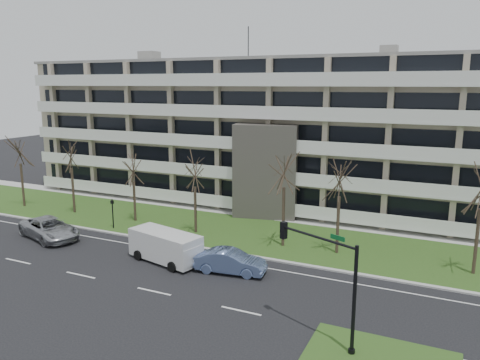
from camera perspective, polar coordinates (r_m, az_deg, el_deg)
The scene contains 17 objects.
ground at distance 30.48m, azimuth -10.43°, elevation -13.22°, with size 160.00×160.00×0.00m, color black.
grass_verge at distance 40.96m, azimuth 0.18°, elevation -6.39°, with size 90.00×10.00×0.06m, color #29501A.
curb at distance 36.73m, azimuth -3.14°, elevation -8.53°, with size 90.00×0.35×0.12m, color #B2B2AD.
sidewalk at distance 45.79m, azimuth 3.09°, elevation -4.43°, with size 90.00×2.00×0.08m, color #B2B2AD.
lane_edge_line at distance 35.52m, azimuth -4.29°, elevation -9.36°, with size 90.00×0.12×0.01m, color white.
apartment_building at distance 50.65m, azimuth 6.08°, elevation 5.81°, with size 60.50×15.10×18.75m.
silver_pickup at distance 42.36m, azimuth -22.23°, elevation -5.48°, with size 2.88×6.25×1.74m, color #A5A7AC.
blue_sedan at distance 32.44m, azimuth -1.17°, elevation -9.90°, with size 1.70×4.87×1.61m, color #6E87BF.
white_van at distance 34.56m, azimuth -9.01°, elevation -7.74°, with size 6.05×3.36×2.22m.
traffic_signal at distance 23.70m, azimuth 10.61°, elevation -10.98°, with size 4.55×2.17×5.69m.
pedestrian_signal at distance 43.12m, azimuth -15.28°, elevation -3.53°, with size 0.30×0.26×2.71m.
tree_0 at distance 53.33m, azimuth -25.35°, elevation 3.71°, with size 4.10×4.10×8.19m.
tree_1 at distance 48.72m, azimuth -19.99°, elevation 3.41°, with size 4.06×4.06×8.13m.
tree_2 at distance 44.24m, azimuth -12.92°, elevation 1.65°, with size 3.38×3.38×6.77m.
tree_3 at distance 39.76m, azimuth -5.56°, elevation 1.39°, with size 3.65×3.65×7.30m.
tree_4 at distance 36.16m, azimuth 5.43°, elevation 1.99°, with size 4.29×4.29×8.58m.
tree_5 at distance 35.28m, azimuth 12.10°, elevation 0.75°, with size 3.99×3.99×7.98m.
Camera 1 is at (16.37, -22.34, 12.73)m, focal length 35.00 mm.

